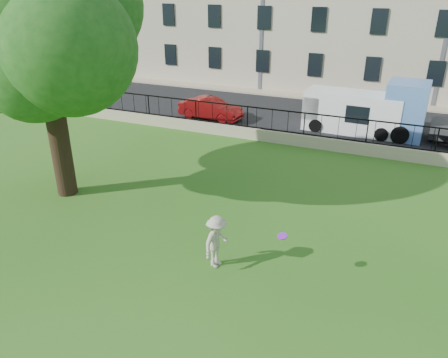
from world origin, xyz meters
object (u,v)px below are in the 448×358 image
at_px(man, 217,242).
at_px(white_van, 353,112).
at_px(tree, 39,23).
at_px(frisbee, 282,236).
at_px(red_sedan, 211,109).

bearing_deg(man, white_van, 2.80).
relative_size(tree, white_van, 1.88).
bearing_deg(man, tree, 83.58).
height_order(frisbee, white_van, white_van).
bearing_deg(tree, white_van, 53.42).
bearing_deg(white_van, tree, -124.34).
bearing_deg(frisbee, man, -175.52).
distance_m(tree, red_sedan, 12.65).
xyz_separation_m(tree, white_van, (9.10, 12.26, -5.23)).
relative_size(tree, man, 5.92).
bearing_deg(white_van, frisbee, -86.80).
bearing_deg(man, red_sedan, 35.01).
bearing_deg(white_van, red_sedan, -170.70).
relative_size(man, white_van, 0.32).
height_order(man, frisbee, man).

